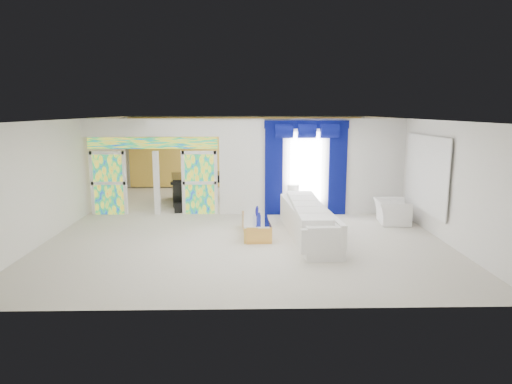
{
  "coord_description": "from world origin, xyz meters",
  "views": [
    {
      "loc": [
        0.04,
        -12.99,
        3.25
      ],
      "look_at": [
        0.3,
        -1.2,
        1.1
      ],
      "focal_mm": 31.54,
      "sensor_mm": 36.0,
      "label": 1
    }
  ],
  "objects_px": {
    "grand_piano": "(193,189)",
    "armchair": "(392,212)",
    "coffee_table": "(256,226)",
    "white_sofa": "(308,222)",
    "console_table": "(302,209)"
  },
  "relations": [
    {
      "from": "console_table",
      "to": "armchair",
      "type": "relative_size",
      "value": 1.09
    },
    {
      "from": "white_sofa",
      "to": "console_table",
      "type": "xyz_separation_m",
      "value": [
        0.17,
        2.48,
        -0.19
      ]
    },
    {
      "from": "white_sofa",
      "to": "grand_piano",
      "type": "xyz_separation_m",
      "value": [
        -3.51,
        4.59,
        0.1
      ]
    },
    {
      "from": "white_sofa",
      "to": "armchair",
      "type": "relative_size",
      "value": 3.82
    },
    {
      "from": "armchair",
      "to": "grand_piano",
      "type": "height_order",
      "value": "grand_piano"
    },
    {
      "from": "grand_piano",
      "to": "armchair",
      "type": "bearing_deg",
      "value": -38.03
    },
    {
      "from": "console_table",
      "to": "coffee_table",
      "type": "bearing_deg",
      "value": -124.85
    },
    {
      "from": "console_table",
      "to": "grand_piano",
      "type": "xyz_separation_m",
      "value": [
        -3.67,
        2.11,
        0.29
      ]
    },
    {
      "from": "coffee_table",
      "to": "grand_piano",
      "type": "height_order",
      "value": "grand_piano"
    },
    {
      "from": "console_table",
      "to": "grand_piano",
      "type": "height_order",
      "value": "grand_piano"
    },
    {
      "from": "white_sofa",
      "to": "armchair",
      "type": "height_order",
      "value": "white_sofa"
    },
    {
      "from": "grand_piano",
      "to": "console_table",
      "type": "bearing_deg",
      "value": -40.36
    },
    {
      "from": "coffee_table",
      "to": "grand_piano",
      "type": "distance_m",
      "value": 4.81
    },
    {
      "from": "white_sofa",
      "to": "coffee_table",
      "type": "relative_size",
      "value": 2.12
    },
    {
      "from": "coffee_table",
      "to": "console_table",
      "type": "xyz_separation_m",
      "value": [
        1.52,
        2.18,
        -0.02
      ]
    }
  ]
}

